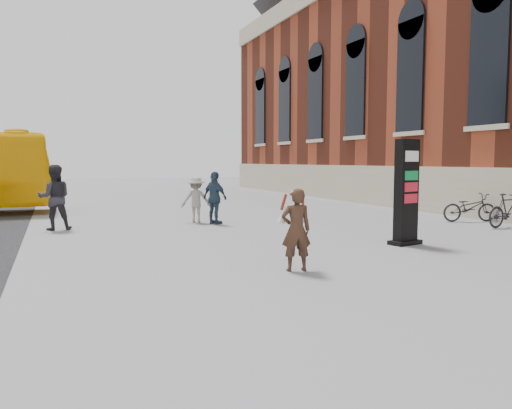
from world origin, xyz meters
name	(u,v)px	position (x,y,z in m)	size (l,w,h in m)	color
ground	(284,262)	(0.00, 0.00, 0.00)	(100.00, 100.00, 0.00)	#9E9EA3
info_pylon	(406,192)	(3.66, 0.86, 1.27)	(0.88, 0.56, 2.54)	black
woman	(296,229)	(-0.12, -0.77, 0.78)	(0.65, 0.61, 1.53)	#44281D
pedestrian_a	(55,197)	(-4.21, 6.79, 0.96)	(0.93, 0.72, 1.91)	#2B2A30
pedestrian_b	(196,200)	(0.11, 7.03, 0.75)	(0.97, 0.56, 1.50)	gray
pedestrian_c	(215,198)	(0.54, 6.32, 0.85)	(0.99, 0.41, 1.69)	#2C4254
bike_5	(508,210)	(8.60, 2.22, 0.52)	(0.49, 1.74, 1.05)	black
bike_6	(470,207)	(8.60, 3.75, 0.48)	(0.63, 1.81, 0.95)	black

